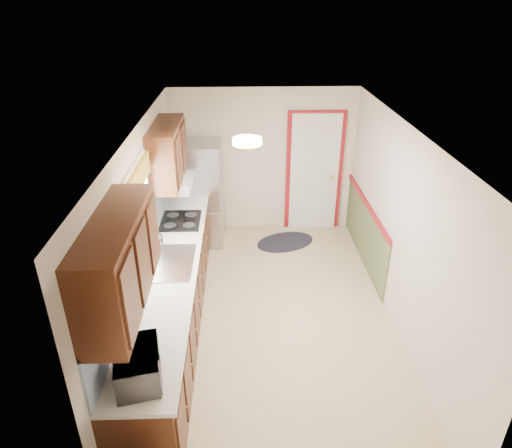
{
  "coord_description": "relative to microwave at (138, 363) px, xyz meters",
  "views": [
    {
      "loc": [
        -0.36,
        -4.66,
        3.7
      ],
      "look_at": [
        -0.19,
        0.33,
        1.15
      ],
      "focal_mm": 32.0,
      "sensor_mm": 36.0,
      "label": 1
    }
  ],
  "objects": [
    {
      "name": "rug",
      "position": [
        1.54,
        3.85,
        -1.11
      ],
      "size": [
        1.15,
        0.96,
        0.01
      ],
      "primitive_type": "ellipsoid",
      "rotation": [
        0.0,
        0.0,
        0.39
      ],
      "color": "black",
      "rests_on": "ground"
    },
    {
      "name": "ceiling_fixture",
      "position": [
        0.9,
        1.75,
        1.25
      ],
      "size": [
        0.3,
        0.3,
        0.06
      ],
      "primitive_type": "cylinder",
      "color": "#FFD88C",
      "rests_on": "room_shell"
    },
    {
      "name": "kitchen_run",
      "position": [
        -0.04,
        1.66,
        -0.3
      ],
      "size": [
        0.63,
        4.0,
        2.2
      ],
      "color": "#3D1B0D",
      "rests_on": "ground"
    },
    {
      "name": "refrigerator",
      "position": [
        0.18,
        4.0,
        -0.28
      ],
      "size": [
        0.72,
        0.71,
        1.67
      ],
      "rotation": [
        0.0,
        0.0,
        -0.04
      ],
      "color": "#B7B7BC",
      "rests_on": "ground"
    },
    {
      "name": "room_shell",
      "position": [
        1.2,
        1.95,
        0.09
      ],
      "size": [
        3.2,
        5.2,
        2.52
      ],
      "color": "tan",
      "rests_on": "ground"
    },
    {
      "name": "back_wall_trim",
      "position": [
        2.19,
        4.16,
        -0.22
      ],
      "size": [
        1.12,
        2.3,
        2.08
      ],
      "color": "maroon",
      "rests_on": "ground"
    },
    {
      "name": "cooktop",
      "position": [
        0.01,
        2.81,
        -0.16
      ],
      "size": [
        0.52,
        0.63,
        0.02
      ],
      "primitive_type": "cube",
      "color": "black",
      "rests_on": "kitchen_run"
    },
    {
      "name": "microwave",
      "position": [
        0.0,
        0.0,
        0.0
      ],
      "size": [
        0.38,
        0.56,
        0.34
      ],
      "primitive_type": "imported",
      "rotation": [
        0.0,
        0.0,
        1.79
      ],
      "color": "white",
      "rests_on": "kitchen_run"
    }
  ]
}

